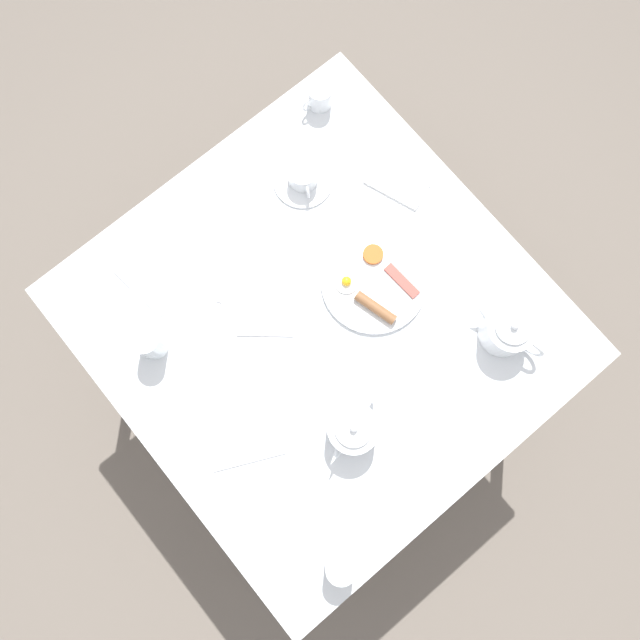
{
  "coord_description": "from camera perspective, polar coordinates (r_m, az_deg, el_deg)",
  "views": [
    {
      "loc": [
        0.18,
        0.22,
        2.3
      ],
      "look_at": [
        0.0,
        0.0,
        0.8
      ],
      "focal_mm": 35.0,
      "sensor_mm": 36.0,
      "label": 1
    }
  ],
  "objects": [
    {
      "name": "knife_by_plate",
      "position": [
        1.6,
        -8.13,
        5.08
      ],
      "size": [
        0.18,
        0.13,
        0.0
      ],
      "rotation": [
        0.0,
        0.0,
        2.17
      ],
      "color": "silver",
      "rests_on": "table"
    },
    {
      "name": "water_glass_short",
      "position": [
        1.54,
        -15.32,
        -2.03
      ],
      "size": [
        0.07,
        0.07,
        0.11
      ],
      "color": "white",
      "rests_on": "table"
    },
    {
      "name": "breakfast_plate",
      "position": [
        1.57,
        4.91,
        3.36
      ],
      "size": [
        0.27,
        0.27,
        0.04
      ],
      "color": "white",
      "rests_on": "table"
    },
    {
      "name": "water_glass_tall",
      "position": [
        1.5,
        1.89,
        -21.54
      ],
      "size": [
        0.07,
        0.07,
        0.1
      ],
      "color": "white",
      "rests_on": "table"
    },
    {
      "name": "table",
      "position": [
        1.62,
        0.0,
        -0.61
      ],
      "size": [
        1.04,
        1.08,
        0.78
      ],
      "color": "silver",
      "rests_on": "ground_plane"
    },
    {
      "name": "teacup_with_saucer_left",
      "position": [
        1.64,
        -1.57,
        12.96
      ],
      "size": [
        0.16,
        0.16,
        0.06
      ],
      "color": "white",
      "rests_on": "table"
    },
    {
      "name": "fork_by_plate",
      "position": [
        1.53,
        -6.46,
        -12.59
      ],
      "size": [
        0.17,
        0.09,
        0.0
      ],
      "rotation": [
        0.0,
        0.0,
        1.13
      ],
      "color": "silver",
      "rests_on": "table"
    },
    {
      "name": "teapot_far",
      "position": [
        1.56,
        16.8,
        -0.95
      ],
      "size": [
        0.12,
        0.2,
        0.12
      ],
      "rotation": [
        0.0,
        0.0,
        4.95
      ],
      "color": "white",
      "rests_on": "table"
    },
    {
      "name": "teapot_near",
      "position": [
        1.48,
        3.02,
        -9.87
      ],
      "size": [
        0.2,
        0.12,
        0.12
      ],
      "rotation": [
        0.0,
        0.0,
        0.31
      ],
      "color": "white",
      "rests_on": "table"
    },
    {
      "name": "napkin_folded",
      "position": [
        1.67,
        7.07,
        12.34
      ],
      "size": [
        0.13,
        0.18,
        0.01
      ],
      "rotation": [
        0.0,
        0.0,
        5.06
      ],
      "color": "white",
      "rests_on": "table"
    },
    {
      "name": "fork_spare",
      "position": [
        1.63,
        -16.25,
        2.41
      ],
      "size": [
        0.03,
        0.17,
        0.0
      ],
      "rotation": [
        0.0,
        0.0,
        0.12
      ],
      "color": "silver",
      "rests_on": "table"
    },
    {
      "name": "spoon_for_tea",
      "position": [
        1.55,
        -5.02,
        -1.25
      ],
      "size": [
        0.12,
        0.1,
        0.0
      ],
      "rotation": [
        0.0,
        0.0,
        0.86
      ],
      "color": "silver",
      "rests_on": "table"
    },
    {
      "name": "ground_plane",
      "position": [
        2.32,
        0.0,
        -3.68
      ],
      "size": [
        8.0,
        8.0,
        0.0
      ],
      "primitive_type": "plane",
      "color": "#70665B"
    },
    {
      "name": "creamer_jug",
      "position": [
        1.73,
        -0.06,
        19.79
      ],
      "size": [
        0.09,
        0.06,
        0.07
      ],
      "color": "white",
      "rests_on": "table"
    }
  ]
}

